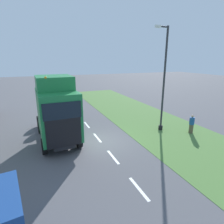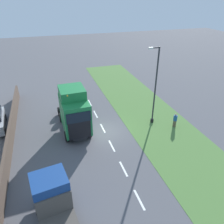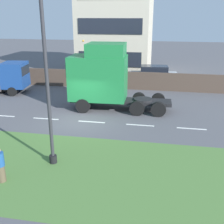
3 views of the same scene
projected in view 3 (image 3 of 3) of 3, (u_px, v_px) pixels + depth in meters
name	position (u px, v px, depth m)	size (l,w,h in m)	color
ground_plane	(81.00, 121.00, 18.60)	(120.00, 120.00, 0.00)	#515156
grass_verge	(45.00, 167.00, 13.03)	(7.00, 44.00, 0.01)	#4C7538
lane_markings	(92.00, 122.00, 18.48)	(0.16, 21.00, 0.00)	white
boundary_wall	(108.00, 80.00, 26.68)	(0.25, 24.00, 1.66)	#4C3D33
building_block	(117.00, 23.00, 32.67)	(9.12, 7.84, 12.52)	beige
lorry_cab	(102.00, 77.00, 20.29)	(2.78, 7.46, 4.95)	black
flatbed_truck	(10.00, 77.00, 24.81)	(2.98, 5.86, 2.75)	navy
parked_car	(153.00, 76.00, 27.57)	(2.24, 4.88, 1.97)	#9EA3A8
lamp_post	(48.00, 84.00, 12.18)	(1.30, 0.35, 8.30)	black
pedestrian	(0.00, 166.00, 11.65)	(0.39, 0.39, 1.56)	brown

